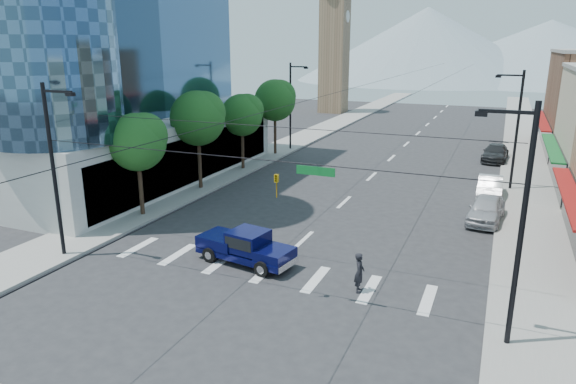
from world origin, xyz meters
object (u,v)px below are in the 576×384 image
at_px(parked_car_near, 486,209).
at_px(parked_car_mid, 490,188).
at_px(pickup_truck, 245,246).
at_px(pedestrian, 359,273).
at_px(parked_car_far, 495,153).

distance_m(parked_car_near, parked_car_mid, 5.63).
xyz_separation_m(pickup_truck, parked_car_near, (10.99, 11.53, -0.09)).
distance_m(pedestrian, parked_car_far, 31.85).
bearing_deg(parked_car_far, pedestrian, -95.09).
relative_size(pickup_truck, parked_car_mid, 1.14).
distance_m(parked_car_mid, parked_car_far, 13.50).
bearing_deg(pickup_truck, parked_car_mid, 66.76).
height_order(pickup_truck, pedestrian, pedestrian).
xyz_separation_m(pickup_truck, parked_car_mid, (10.99, 17.15, -0.13)).
distance_m(pedestrian, parked_car_near, 13.26).
xyz_separation_m(pedestrian, parked_car_mid, (4.81, 17.98, -0.14)).
bearing_deg(pickup_truck, parked_car_far, 79.68).
relative_size(pedestrian, parked_car_mid, 0.39).
bearing_deg(parked_car_mid, parked_car_near, -90.28).
xyz_separation_m(pickup_truck, pedestrian, (6.18, -0.83, 0.01)).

